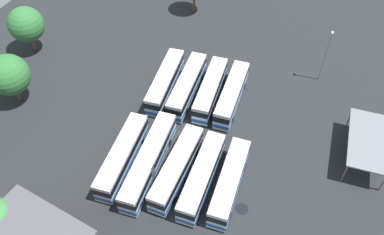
# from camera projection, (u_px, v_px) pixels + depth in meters

# --- Properties ---
(ground_plane) EXTENTS (96.04, 96.04, 0.00)m
(ground_plane) POSITION_uv_depth(u_px,v_px,m) (193.00, 135.00, 57.34)
(ground_plane) COLOR black
(bus_row0_slot0) EXTENTS (12.07, 3.18, 3.57)m
(bus_row0_slot0) POSITION_uv_depth(u_px,v_px,m) (230.00, 182.00, 49.68)
(bus_row0_slot0) COLOR silver
(bus_row0_slot0) RESTS_ON ground_plane
(bus_row0_slot1) EXTENTS (12.61, 3.01, 3.57)m
(bus_row0_slot1) POSITION_uv_depth(u_px,v_px,m) (202.00, 176.00, 50.26)
(bus_row0_slot1) COLOR silver
(bus_row0_slot1) RESTS_ON ground_plane
(bus_row0_slot2) EXTENTS (12.58, 2.54, 3.57)m
(bus_row0_slot2) POSITION_uv_depth(u_px,v_px,m) (177.00, 168.00, 51.13)
(bus_row0_slot2) COLOR silver
(bus_row0_slot2) RESTS_ON ground_plane
(bus_row0_slot3) EXTENTS (14.92, 3.70, 3.57)m
(bus_row0_slot3) POSITION_uv_depth(u_px,v_px,m) (149.00, 161.00, 51.86)
(bus_row0_slot3) COLOR silver
(bus_row0_slot3) RESTS_ON ground_plane
(bus_row0_slot4) EXTENTS (12.96, 3.73, 3.57)m
(bus_row0_slot4) POSITION_uv_depth(u_px,v_px,m) (123.00, 156.00, 52.41)
(bus_row0_slot4) COLOR silver
(bus_row0_slot4) RESTS_ON ground_plane
(bus_row1_slot1) EXTENTS (12.47, 3.24, 3.57)m
(bus_row1_slot1) POSITION_uv_depth(u_px,v_px,m) (232.00, 94.00, 60.24)
(bus_row1_slot1) COLOR silver
(bus_row1_slot1) RESTS_ON ground_plane
(bus_row1_slot2) EXTENTS (12.38, 3.60, 3.57)m
(bus_row1_slot2) POSITION_uv_depth(u_px,v_px,m) (210.00, 89.00, 60.96)
(bus_row1_slot2) COLOR silver
(bus_row1_slot2) RESTS_ON ground_plane
(bus_row1_slot3) EXTENTS (13.00, 3.43, 3.57)m
(bus_row1_slot3) POSITION_uv_depth(u_px,v_px,m) (187.00, 86.00, 61.51)
(bus_row1_slot3) COLOR silver
(bus_row1_slot3) RESTS_ON ground_plane
(bus_row1_slot4) EXTENTS (12.89, 3.93, 3.57)m
(bus_row1_slot4) POSITION_uv_depth(u_px,v_px,m) (165.00, 81.00, 62.19)
(bus_row1_slot4) COLOR silver
(bus_row1_slot4) RESTS_ON ground_plane
(maintenance_shelter) EXTENTS (10.79, 6.01, 3.54)m
(maintenance_shelter) POSITION_uv_depth(u_px,v_px,m) (369.00, 141.00, 52.26)
(maintenance_shelter) COLOR slate
(maintenance_shelter) RESTS_ON ground_plane
(lamp_post_far_corner) EXTENTS (0.56, 0.28, 9.24)m
(lamp_post_far_corner) POSITION_uv_depth(u_px,v_px,m) (326.00, 55.00, 61.61)
(lamp_post_far_corner) COLOR slate
(lamp_post_far_corner) RESTS_ON ground_plane
(tree_south_edge) EXTENTS (5.97, 5.97, 8.27)m
(tree_south_edge) POSITION_uv_depth(u_px,v_px,m) (26.00, 25.00, 66.66)
(tree_south_edge) COLOR brown
(tree_south_edge) RESTS_ON ground_plane
(tree_northwest) EXTENTS (6.19, 6.19, 8.18)m
(tree_northwest) POSITION_uv_depth(u_px,v_px,m) (9.00, 75.00, 58.41)
(tree_northwest) COLOR brown
(tree_northwest) RESTS_ON ground_plane
(puddle_centre_drain) EXTENTS (2.22, 2.22, 0.01)m
(puddle_centre_drain) POSITION_uv_depth(u_px,v_px,m) (157.00, 85.00, 64.45)
(puddle_centre_drain) COLOR black
(puddle_centre_drain) RESTS_ON ground_plane
(puddle_front_lane) EXTENTS (1.66, 1.66, 0.01)m
(puddle_front_lane) POSITION_uv_depth(u_px,v_px,m) (242.00, 209.00, 49.24)
(puddle_front_lane) COLOR black
(puddle_front_lane) RESTS_ON ground_plane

